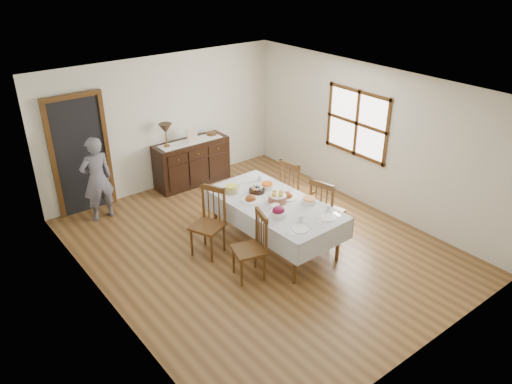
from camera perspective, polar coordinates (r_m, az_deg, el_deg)
ground at (r=8.17m, az=0.43°, el=-6.22°), size 6.00×6.00×0.00m
room_shell at (r=7.64m, az=-2.35°, el=5.19°), size 5.02×6.02×2.65m
dining_table at (r=7.87m, az=2.07°, el=-1.76°), size 1.23×2.31×0.78m
chair_left_near at (r=7.21m, az=-0.44°, el=-6.15°), size 0.54×0.54×1.04m
chair_left_far at (r=7.79m, az=-5.38°, el=-3.32°), size 0.60×0.60×1.10m
chair_right_near at (r=8.14m, az=7.90°, el=-2.03°), size 0.56×0.56×1.11m
chair_right_far at (r=8.72m, az=4.43°, el=0.26°), size 0.52×0.52×1.12m
sideboard at (r=10.15m, az=-7.34°, el=3.38°), size 1.52×0.55×0.91m
person at (r=9.03m, az=-17.76°, el=1.71°), size 0.52×0.34×1.63m
bread_basket at (r=7.80m, az=2.48°, el=-0.67°), size 0.29×0.29×0.19m
egg_basket at (r=8.12m, az=0.09°, el=0.24°), size 0.26×0.26×0.11m
ham_platter_a at (r=7.87m, az=-0.60°, el=-0.77°), size 0.33×0.33×0.11m
ham_platter_b at (r=7.97m, az=3.62°, el=-0.44°), size 0.32×0.32×0.11m
beet_bowl at (r=7.41m, az=2.59°, el=-2.31°), size 0.24×0.24×0.16m
carrot_bowl at (r=8.27m, az=1.29°, el=0.74°), size 0.22×0.22×0.09m
pineapple_bowl at (r=8.10m, az=-2.84°, el=0.33°), size 0.22×0.22×0.13m
casserole_dish at (r=7.84m, az=6.07°, el=-0.94°), size 0.23×0.23×0.08m
butter_dish at (r=7.63m, az=2.15°, el=-1.63°), size 0.14×0.09×0.07m
setting_left at (r=7.18m, az=5.03°, el=-3.85°), size 0.42×0.31×0.10m
setting_right at (r=7.51m, az=8.17°, el=-2.56°), size 0.42×0.31×0.10m
glass_far_a at (r=8.23m, az=-2.03°, el=0.70°), size 0.06×0.06×0.11m
glass_far_b at (r=8.53m, az=0.47°, el=1.63°), size 0.07×0.07×0.09m
runner at (r=9.94m, az=-7.51°, el=5.73°), size 1.30×0.35×0.01m
table_lamp at (r=9.65m, az=-10.32°, el=7.09°), size 0.26×0.26×0.46m
picture_frame at (r=9.87m, az=-7.31°, el=6.42°), size 0.22×0.08×0.28m
deco_bowl at (r=10.25m, az=-5.12°, el=6.66°), size 0.20×0.20×0.06m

